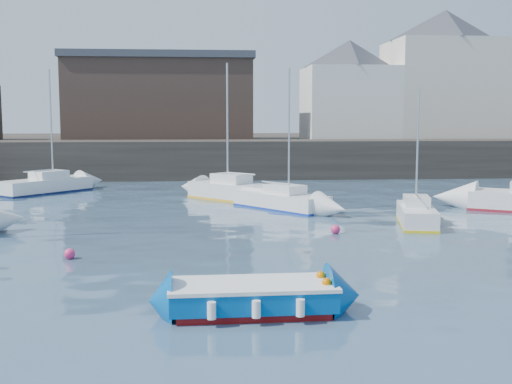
{
  "coord_description": "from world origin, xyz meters",
  "views": [
    {
      "loc": [
        -2.43,
        -16.3,
        4.78
      ],
      "look_at": [
        0.0,
        12.0,
        1.5
      ],
      "focal_mm": 45.0,
      "sensor_mm": 36.0,
      "label": 1
    }
  ],
  "objects": [
    {
      "name": "buoy_mid",
      "position": [
        3.11,
        9.59,
        0.0
      ],
      "size": [
        0.4,
        0.4,
        0.4
      ],
      "primitive_type": "sphere",
      "color": "#DE2C69",
      "rests_on": "ground"
    },
    {
      "name": "sailboat_f",
      "position": [
        -0.5,
        20.87,
        0.56
      ],
      "size": [
        5.61,
        5.79,
        7.95
      ],
      "color": "white",
      "rests_on": "ground"
    },
    {
      "name": "blue_dinghy",
      "position": [
        -1.21,
        -1.03,
        0.43
      ],
      "size": [
        4.12,
        2.16,
        0.78
      ],
      "color": "maroon",
      "rests_on": "ground"
    },
    {
      "name": "sailboat_b",
      "position": [
        1.78,
        16.99,
        0.48
      ],
      "size": [
        4.89,
        5.62,
        7.31
      ],
      "color": "white",
      "rests_on": "ground"
    },
    {
      "name": "buoy_near",
      "position": [
        -6.94,
        5.65,
        0.0
      ],
      "size": [
        0.38,
        0.38,
        0.38
      ],
      "primitive_type": "sphere",
      "color": "#DE2C69",
      "rests_on": "ground"
    },
    {
      "name": "sailboat_h",
      "position": [
        -12.38,
        25.62,
        0.51
      ],
      "size": [
        5.44,
        5.93,
        7.87
      ],
      "color": "white",
      "rests_on": "ground"
    },
    {
      "name": "water",
      "position": [
        0.0,
        0.0,
        0.0
      ],
      "size": [
        220.0,
        220.0,
        0.0
      ],
      "primitive_type": "plane",
      "color": "#2D4760",
      "rests_on": "ground"
    },
    {
      "name": "sailboat_c",
      "position": [
        7.24,
        11.59,
        0.46
      ],
      "size": [
        2.49,
        4.83,
        6.08
      ],
      "color": "white",
      "rests_on": "ground"
    },
    {
      "name": "bldg_east_d",
      "position": [
        11.0,
        41.5,
        7.36
      ],
      "size": [
        11.14,
        11.14,
        8.95
      ],
      "color": "white",
      "rests_on": "land_strip"
    },
    {
      "name": "warehouse",
      "position": [
        -6.0,
        43.0,
        6.62
      ],
      "size": [
        16.4,
        10.4,
        7.6
      ],
      "color": "#3D2D26",
      "rests_on": "land_strip"
    },
    {
      "name": "buoy_far",
      "position": [
        1.27,
        17.0,
        0.0
      ],
      "size": [
        0.44,
        0.44,
        0.44
      ],
      "primitive_type": "sphere",
      "color": "#DE2C69",
      "rests_on": "ground"
    },
    {
      "name": "land_strip",
      "position": [
        0.0,
        53.0,
        1.4
      ],
      "size": [
        90.0,
        32.0,
        2.8
      ],
      "primitive_type": "cube",
      "color": "#28231E",
      "rests_on": "ground"
    },
    {
      "name": "quay_wall",
      "position": [
        0.0,
        35.0,
        1.5
      ],
      "size": [
        90.0,
        5.0,
        3.0
      ],
      "primitive_type": "cube",
      "color": "#28231E",
      "rests_on": "ground"
    },
    {
      "name": "bldg_east_a",
      "position": [
        20.0,
        42.0,
        8.81
      ],
      "size": [
        13.36,
        13.36,
        11.8
      ],
      "color": "beige",
      "rests_on": "land_strip"
    }
  ]
}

